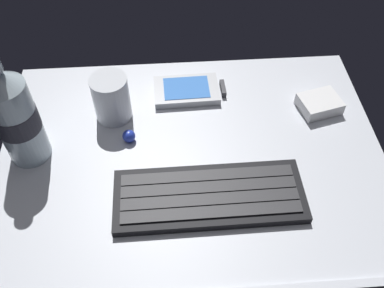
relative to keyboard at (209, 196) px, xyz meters
The scene contains 7 objects.
ground_plane 8.81cm from the keyboard, 103.58° to the left, with size 64.00×48.00×2.80cm.
keyboard is the anchor object (origin of this frame).
handheld_device 23.60cm from the keyboard, 93.33° to the left, with size 12.95×7.91×1.50cm.
juice_cup 24.44cm from the keyboard, 129.02° to the left, with size 6.40×6.40×8.50cm.
water_bottle 31.79cm from the keyboard, 158.94° to the left, with size 6.73×6.73×20.80cm.
charger_block 28.09cm from the keyboard, 39.51° to the left, with size 7.00×5.60×2.40cm, color white.
trackball_mouse 17.80cm from the keyboard, 134.48° to the left, with size 2.20×2.20×2.20cm, color #2338B2.
Camera 1 is at (-3.07, -43.90, 55.92)cm, focal length 40.08 mm.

